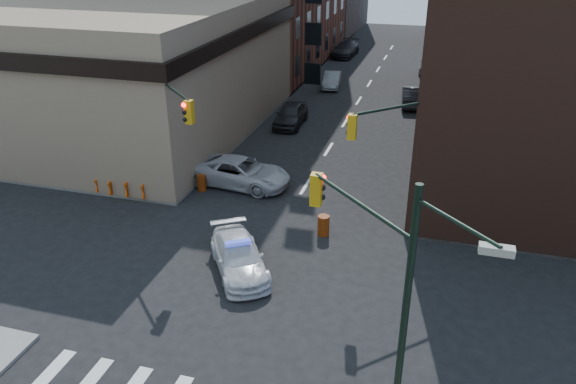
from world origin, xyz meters
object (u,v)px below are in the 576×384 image
Objects in this scene: police_car at (239,257)px; barrel_road at (323,225)px; barricade_nw_a at (137,189)px; pedestrian_b at (134,168)px; barrel_bank at (202,183)px; pedestrian_a at (129,167)px; parked_car_wnear at (291,114)px; parked_car_enear at (413,96)px; parked_car_wfar at (332,80)px; pickup at (240,172)px.

barrel_road is (2.79, 4.09, -0.19)m from police_car.
barricade_nw_a reaches higher than barrel_road.
pedestrian_b reaches higher than barrel_bank.
pedestrian_b is (0.39, -0.13, 0.01)m from pedestrian_a.
barrel_bank is (-1.66, -12.46, -0.35)m from parked_car_wnear.
parked_car_enear is 22.43m from barrel_bank.
barrel_bank is at bearing 158.58° from barrel_road.
parked_car_wnear reaches higher than parked_car_enear.
parked_car_enear is at bearing 84.37° from barrel_road.
parked_car_wfar is at bearing 101.25° from barrel_road.
barrel_bank is at bearing -102.55° from parked_car_wfar.
parked_car_enear is 25.60m from barricade_nw_a.
parked_car_wfar is at bearing -32.84° from parked_car_enear.
barricade_nw_a is at bearing -109.45° from parked_car_wnear.
pedestrian_a reaches higher than barricade_nw_a.
police_car is 2.42× the size of pedestrian_b.
pedestrian_a is at bearing 111.47° from police_car.
parked_car_enear is (7.63, -3.84, 0.12)m from parked_car_wfar.
barrel_road is (11.57, -2.42, -0.63)m from pedestrian_b.
pedestrian_b reaches higher than police_car.
parked_car_wfar is 4.51× the size of barrel_bank.
police_car is at bearing -55.31° from barrel_bank.
parked_car_wnear is at bearing 69.65° from barricade_nw_a.
parked_car_enear reaches higher than barrel_road.
police_car is 2.45× the size of pedestrian_a.
parked_car_wnear is 14.23m from pedestrian_a.
parked_car_wnear reaches higher than parked_car_wfar.
barricade_nw_a is at bearing -108.32° from parked_car_wfar.
parked_car_wfar is 2.12× the size of pedestrian_b.
pedestrian_b is (-8.78, 6.51, 0.44)m from police_car.
pedestrian_b is 1.52× the size of barricade_nw_a.
pickup is 1.38× the size of parked_car_wfar.
barricade_nw_a is (0.97, -1.44, -0.50)m from pedestrian_b.
parked_car_wfar is 26.49m from barricade_nw_a.
barrel_road is (5.86, -4.29, -0.30)m from pickup.
pickup is 11.20m from parked_car_wnear.
pedestrian_b reaches higher than parked_car_wfar.
pickup is 6.35m from pedestrian_a.
pickup reaches higher than police_car.
pedestrian_a is at bearing 112.58° from pickup.
parked_car_wnear reaches higher than barrel_road.
parked_car_wnear is 2.45× the size of pedestrian_a.
barrel_bank is (-7.71, 3.03, -0.04)m from barrel_road.
police_car is 5.14× the size of barrel_bank.
pickup is 1.20× the size of parked_car_wnear.
pedestrian_b reaches higher than pickup.
pickup is at bearing -91.10° from parked_car_wnear.
barricade_nw_a is (-4.54, -14.51, -0.18)m from parked_car_wnear.
barricade_nw_a is (1.36, -1.57, -0.49)m from pedestrian_a.
police_car is 9.30m from barricade_nw_a.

